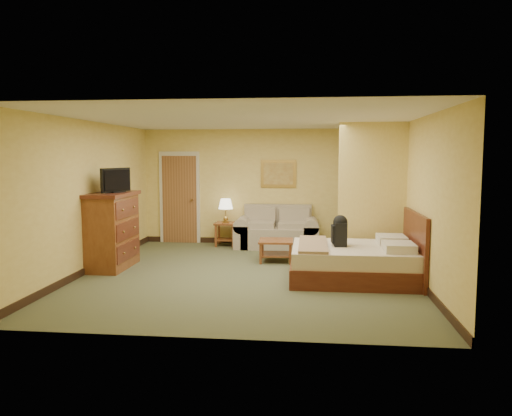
# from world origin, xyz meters

# --- Properties ---
(floor) EXTENTS (6.00, 6.00, 0.00)m
(floor) POSITION_xyz_m (0.00, 0.00, 0.00)
(floor) COLOR #4E5235
(floor) RESTS_ON ground
(ceiling) EXTENTS (6.00, 6.00, 0.00)m
(ceiling) POSITION_xyz_m (0.00, 0.00, 2.60)
(ceiling) COLOR white
(ceiling) RESTS_ON back_wall
(back_wall) EXTENTS (5.50, 0.02, 2.60)m
(back_wall) POSITION_xyz_m (0.00, 3.00, 1.30)
(back_wall) COLOR #E1C260
(back_wall) RESTS_ON floor
(left_wall) EXTENTS (0.02, 6.00, 2.60)m
(left_wall) POSITION_xyz_m (-2.75, 0.00, 1.30)
(left_wall) COLOR #E1C260
(left_wall) RESTS_ON floor
(right_wall) EXTENTS (0.02, 6.00, 2.60)m
(right_wall) POSITION_xyz_m (2.75, 0.00, 1.30)
(right_wall) COLOR #E1C260
(right_wall) RESTS_ON floor
(partition) EXTENTS (1.20, 0.15, 2.60)m
(partition) POSITION_xyz_m (2.15, 0.93, 1.30)
(partition) COLOR #E1C260
(partition) RESTS_ON floor
(door) EXTENTS (0.94, 0.16, 2.10)m
(door) POSITION_xyz_m (-1.95, 2.96, 1.03)
(door) COLOR beige
(door) RESTS_ON floor
(baseboard) EXTENTS (5.50, 0.02, 0.12)m
(baseboard) POSITION_xyz_m (0.00, 2.99, 0.06)
(baseboard) COLOR black
(baseboard) RESTS_ON floor
(loveseat) EXTENTS (1.82, 0.85, 0.92)m
(loveseat) POSITION_xyz_m (0.32, 2.58, 0.30)
(loveseat) COLOR gray
(loveseat) RESTS_ON floor
(side_table) EXTENTS (0.47, 0.47, 0.52)m
(side_table) POSITION_xyz_m (-0.83, 2.65, 0.34)
(side_table) COLOR brown
(side_table) RESTS_ON floor
(table_lamp) EXTENTS (0.32, 0.32, 0.53)m
(table_lamp) POSITION_xyz_m (-0.83, 2.65, 0.93)
(table_lamp) COLOR #AD893F
(table_lamp) RESTS_ON side_table
(coffee_table) EXTENTS (0.66, 0.66, 0.41)m
(coffee_table) POSITION_xyz_m (0.40, 1.11, 0.30)
(coffee_table) COLOR brown
(coffee_table) RESTS_ON floor
(wall_picture) EXTENTS (0.79, 0.04, 0.62)m
(wall_picture) POSITION_xyz_m (0.32, 2.97, 1.60)
(wall_picture) COLOR #B78E3F
(wall_picture) RESTS_ON back_wall
(dresser) EXTENTS (0.67, 1.27, 1.36)m
(dresser) POSITION_xyz_m (-2.48, 0.24, 0.68)
(dresser) COLOR brown
(dresser) RESTS_ON floor
(tv) EXTENTS (0.29, 0.69, 0.43)m
(tv) POSITION_xyz_m (-2.38, 0.24, 1.56)
(tv) COLOR black
(tv) RESTS_ON dresser
(bed) EXTENTS (2.02, 1.72, 1.11)m
(bed) POSITION_xyz_m (1.82, -0.15, 0.30)
(bed) COLOR #4A1B11
(bed) RESTS_ON floor
(backpack) EXTENTS (0.23, 0.30, 0.50)m
(backpack) POSITION_xyz_m (1.53, -0.13, 0.81)
(backpack) COLOR black
(backpack) RESTS_ON bed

